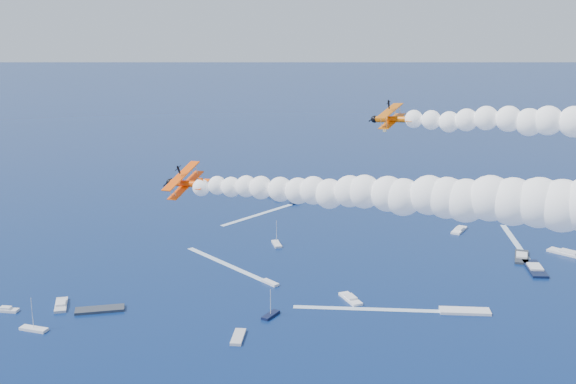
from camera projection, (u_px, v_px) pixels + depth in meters
The scene contains 5 objects.
biplane_lead at pixel (393, 119), 101.73m from camera, with size 6.60×7.40×4.46m, color #D75D04, non-canonical shape.
biplane_trail at pixel (187, 184), 105.77m from camera, with size 7.16×8.03×4.84m, color #FF4D05, non-canonical shape.
smoke_trail_trail at pixel (396, 196), 89.26m from camera, with size 65.98×14.36×11.74m, color white, non-canonical shape.
spectator_boats at pixel (424, 294), 195.29m from camera, with size 210.06×152.92×0.70m.
boat_wakes at pixel (339, 253), 228.84m from camera, with size 102.36×105.08×0.04m.
Camera 1 is at (73.99, -51.64, 76.64)m, focal length 44.61 mm.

